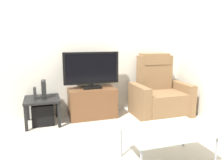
{
  "coord_description": "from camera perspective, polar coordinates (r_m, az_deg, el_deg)",
  "views": [
    {
      "loc": [
        -0.75,
        -2.8,
        1.34
      ],
      "look_at": [
        0.29,
        0.5,
        0.7
      ],
      "focal_mm": 35.68,
      "sensor_mm": 36.0,
      "label": 1
    }
  ],
  "objects": [
    {
      "name": "book_upright",
      "position": [
        3.65,
        -19.16,
        -3.2
      ],
      "size": [
        0.04,
        0.1,
        0.18
      ],
      "primitive_type": "cube",
      "color": "#262626",
      "rests_on": "side_table"
    },
    {
      "name": "coffee_table",
      "position": [
        2.51,
        13.85,
        -12.8
      ],
      "size": [
        0.9,
        0.6,
        0.38
      ],
      "color": "#B2C6C1",
      "rests_on": "ground"
    },
    {
      "name": "game_console",
      "position": [
        3.66,
        -17.08,
        -2.27
      ],
      "size": [
        0.07,
        0.2,
        0.28
      ],
      "primitive_type": "cube",
      "color": "black",
      "rests_on": "side_table"
    },
    {
      "name": "ground_plane",
      "position": [
        3.19,
        -2.29,
        -14.34
      ],
      "size": [
        6.4,
        6.4,
        0.0
      ],
      "primitive_type": "plane",
      "color": "#B2A899"
    },
    {
      "name": "side_table",
      "position": [
        3.7,
        -17.45,
        -5.41
      ],
      "size": [
        0.54,
        0.54,
        0.42
      ],
      "color": "black",
      "rests_on": "ground"
    },
    {
      "name": "recliner_armchair",
      "position": [
        4.1,
        11.99,
        -3.41
      ],
      "size": [
        0.98,
        0.78,
        1.08
      ],
      "rotation": [
        0.0,
        0.0,
        0.21
      ],
      "color": "brown",
      "rests_on": "ground"
    },
    {
      "name": "television",
      "position": [
        3.78,
        -5.29,
        2.75
      ],
      "size": [
        0.95,
        0.2,
        0.62
      ],
      "color": "black",
      "rests_on": "tv_stand"
    },
    {
      "name": "wall_side",
      "position": [
        3.84,
        26.08,
        8.84
      ],
      "size": [
        0.06,
        4.48,
        2.6
      ],
      "primitive_type": "cube",
      "color": "beige",
      "rests_on": "ground"
    },
    {
      "name": "wall_back",
      "position": [
        4.0,
        -6.75,
        9.83
      ],
      "size": [
        6.4,
        0.06,
        2.6
      ],
      "primitive_type": "cube",
      "color": "beige",
      "rests_on": "ground"
    },
    {
      "name": "tv_stand",
      "position": [
        3.88,
        -5.09,
        -5.8
      ],
      "size": [
        0.8,
        0.44,
        0.51
      ],
      "color": "brown",
      "rests_on": "ground"
    },
    {
      "name": "cell_phone",
      "position": [
        2.54,
        13.02,
        -11.75
      ],
      "size": [
        0.09,
        0.16,
        0.01
      ],
      "primitive_type": "cube",
      "rotation": [
        0.0,
        0.0,
        0.17
      ],
      "color": "#B7B7BC",
      "rests_on": "coffee_table"
    },
    {
      "name": "subwoofer_box",
      "position": [
        3.76,
        -17.29,
        -8.23
      ],
      "size": [
        0.33,
        0.33,
        0.33
      ],
      "primitive_type": "cube",
      "color": "black",
      "rests_on": "ground"
    }
  ]
}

